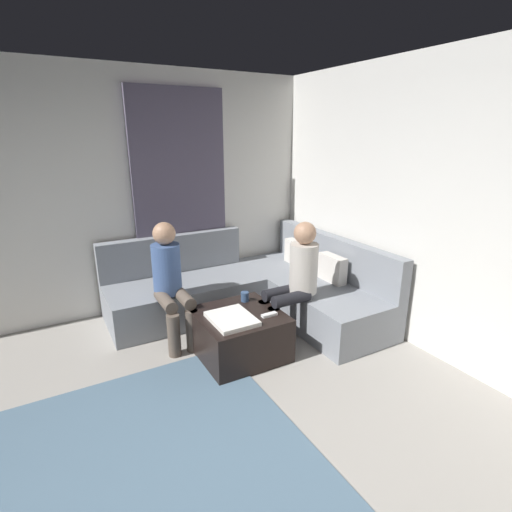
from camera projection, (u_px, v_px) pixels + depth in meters
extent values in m
cube|color=silver|center=(511.00, 224.00, 2.97)|extent=(6.00, 0.12, 2.70)
cube|color=silver|center=(57.00, 200.00, 4.04)|extent=(0.12, 6.00, 2.70)
cube|color=#595166|center=(181.00, 201.00, 4.59)|extent=(0.06, 1.10, 2.50)
cube|color=slate|center=(145.00, 504.00, 2.22)|extent=(2.60, 2.20, 0.01)
cube|color=gray|center=(308.00, 295.00, 4.55)|extent=(2.10, 0.85, 0.42)
cube|color=gray|center=(334.00, 255.00, 4.58)|extent=(2.10, 0.14, 0.45)
cube|color=gray|center=(185.00, 298.00, 4.47)|extent=(0.85, 1.70, 0.42)
cube|color=gray|center=(173.00, 254.00, 4.63)|extent=(0.14, 1.70, 0.45)
cube|color=silver|center=(296.00, 255.00, 4.94)|extent=(0.36, 0.12, 0.36)
cube|color=silver|center=(332.00, 271.00, 4.36)|extent=(0.36, 0.12, 0.36)
cube|color=black|center=(239.00, 334.00, 3.67)|extent=(0.76, 0.76, 0.42)
cube|color=white|center=(232.00, 319.00, 3.46)|extent=(0.44, 0.36, 0.04)
cylinder|color=#334C72|center=(245.00, 297.00, 3.86)|extent=(0.08, 0.08, 0.10)
cube|color=white|center=(269.00, 315.00, 3.56)|extent=(0.05, 0.15, 0.02)
cylinder|color=black|center=(273.00, 328.00, 3.77)|extent=(0.12, 0.12, 0.42)
cylinder|color=black|center=(264.00, 321.00, 3.92)|extent=(0.12, 0.12, 0.42)
cylinder|color=black|center=(291.00, 299.00, 3.79)|extent=(0.12, 0.40, 0.12)
cylinder|color=black|center=(281.00, 292.00, 3.94)|extent=(0.12, 0.40, 0.12)
cylinder|color=beige|center=(304.00, 268.00, 3.88)|extent=(0.28, 0.28, 0.50)
sphere|color=tan|center=(305.00, 233.00, 3.77)|extent=(0.22, 0.22, 0.22)
cylinder|color=brown|center=(192.00, 331.00, 3.73)|extent=(0.12, 0.12, 0.42)
cylinder|color=brown|center=(174.00, 335.00, 3.65)|extent=(0.12, 0.12, 0.42)
cylinder|color=brown|center=(184.00, 297.00, 3.82)|extent=(0.40, 0.12, 0.12)
cylinder|color=brown|center=(166.00, 301.00, 3.73)|extent=(0.40, 0.12, 0.12)
cylinder|color=#3F598C|center=(167.00, 269.00, 3.86)|extent=(0.28, 0.28, 0.50)
sphere|color=tan|center=(164.00, 233.00, 3.76)|extent=(0.22, 0.22, 0.22)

